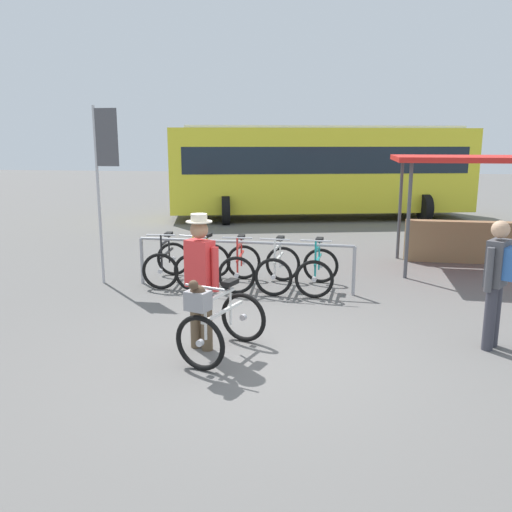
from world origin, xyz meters
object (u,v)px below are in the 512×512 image
bus_distant (320,167)px  racked_bike_teal (318,270)px  racked_bike_yellow (203,265)px  featured_bicycle (218,320)px  banner_flag (103,162)px  racked_bike_red (240,266)px  market_stall (468,200)px  racked_bike_black (167,263)px  racked_bike_white (278,268)px  person_with_featured_bike (200,276)px  pedestrian_with_backpack (498,277)px

bus_distant → racked_bike_teal: bearing=-88.1°
racked_bike_yellow → bus_distant: size_ratio=0.12×
featured_bicycle → banner_flag: (-2.76, 3.15, 1.74)m
racked_bike_red → market_stall: (4.37, 2.27, 1.03)m
racked_bike_black → racked_bike_teal: bearing=-3.1°
racked_bike_red → market_stall: market_stall is taller
racked_bike_yellow → featured_bicycle: bearing=-72.9°
racked_bike_yellow → racked_bike_teal: (2.10, -0.11, 0.00)m
racked_bike_teal → racked_bike_black: bearing=176.9°
racked_bike_white → market_stall: size_ratio=0.36×
racked_bike_yellow → racked_bike_teal: same height
banner_flag → market_stall: bearing=19.6°
racked_bike_yellow → featured_bicycle: size_ratio=0.97×
featured_bicycle → racked_bike_yellow: bearing=107.1°
bus_distant → banner_flag: banner_flag is taller
racked_bike_red → banner_flag: size_ratio=0.36×
racked_bike_black → person_with_featured_bike: 3.46m
racked_bike_black → racked_bike_teal: same height
racked_bike_black → racked_bike_red: (1.40, -0.08, -0.00)m
racked_bike_black → pedestrian_with_backpack: bearing=-26.4°
bus_distant → market_stall: 7.63m
person_with_featured_bike → banner_flag: banner_flag is taller
featured_bicycle → bus_distant: bus_distant is taller
racked_bike_yellow → pedestrian_with_backpack: size_ratio=0.74×
racked_bike_yellow → market_stall: size_ratio=0.39×
person_with_featured_bike → pedestrian_with_backpack: size_ratio=1.05×
racked_bike_teal → banner_flag: bearing=-178.9°
racked_bike_red → market_stall: bearing=27.4°
racked_bike_white → racked_bike_teal: bearing=-3.1°
bus_distant → banner_flag: (-3.53, -9.30, 0.49)m
racked_bike_yellow → racked_bike_red: (0.70, -0.04, 0.00)m
racked_bike_yellow → racked_bike_teal: size_ratio=1.06×
racked_bike_black → pedestrian_with_backpack: (5.09, -2.53, 0.57)m
pedestrian_with_backpack → market_stall: size_ratio=0.52×
bus_distant → banner_flag: size_ratio=3.22×
racked_bike_yellow → racked_bike_red: same height
bus_distant → market_stall: (3.27, -6.88, -0.35)m
person_with_featured_bike → banner_flag: size_ratio=0.54×
featured_bicycle → banner_flag: 4.53m
racked_bike_teal → pedestrian_with_backpack: size_ratio=0.70×
pedestrian_with_backpack → racked_bike_red: bearing=146.4°
racked_bike_white → featured_bicycle: bearing=-96.6°
racked_bike_white → racked_bike_black: bearing=176.9°
person_with_featured_bike → pedestrian_with_backpack: 3.69m
racked_bike_yellow → racked_bike_white: 1.40m
racked_bike_white → banner_flag: (-3.13, -0.11, 1.86)m
racked_bike_white → featured_bicycle: size_ratio=0.91×
racked_bike_teal → featured_bicycle: 3.40m
person_with_featured_bike → market_stall: bearing=50.7°
racked_bike_yellow → banner_flag: 2.55m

